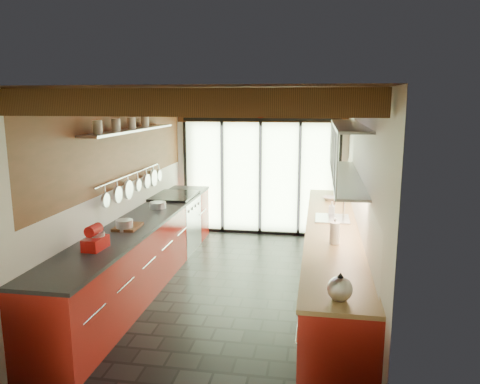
{
  "coord_description": "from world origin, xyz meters",
  "views": [
    {
      "loc": [
        1.07,
        -5.85,
        2.5
      ],
      "look_at": [
        0.01,
        0.4,
        1.25
      ],
      "focal_mm": 35.0,
      "sensor_mm": 36.0,
      "label": 1
    }
  ],
  "objects": [
    {
      "name": "cutting_board",
      "position": [
        -1.27,
        -0.5,
        0.94
      ],
      "size": [
        0.3,
        0.41,
        0.03
      ],
      "primitive_type": "cube",
      "rotation": [
        0.0,
        0.0,
        0.04
      ],
      "color": "brown",
      "rests_on": "left_counter"
    },
    {
      "name": "bowl",
      "position": [
        1.27,
        1.62,
        0.95
      ],
      "size": [
        0.3,
        0.3,
        0.06
      ],
      "primitive_type": "imported",
      "rotation": [
        0.0,
        0.0,
        -0.34
      ],
      "color": "silver",
      "rests_on": "right_counter"
    },
    {
      "name": "sink_assembly",
      "position": [
        1.29,
        0.4,
        0.96
      ],
      "size": [
        0.45,
        0.52,
        0.43
      ],
      "color": "silver",
      "rests_on": "right_counter"
    },
    {
      "name": "left_counter",
      "position": [
        -1.28,
        0.0,
        0.46
      ],
      "size": [
        0.68,
        5.0,
        0.92
      ],
      "color": "#A11D15",
      "rests_on": "ground"
    },
    {
      "name": "stand_mixer",
      "position": [
        -1.27,
        -1.35,
        1.03
      ],
      "size": [
        0.19,
        0.32,
        0.28
      ],
      "color": "red",
      "rests_on": "left_counter"
    },
    {
      "name": "kettle",
      "position": [
        1.27,
        -2.25,
        1.03
      ],
      "size": [
        0.23,
        0.27,
        0.24
      ],
      "color": "silver",
      "rests_on": "right_counter"
    },
    {
      "name": "pot_small",
      "position": [
        -1.27,
        0.62,
        0.97
      ],
      "size": [
        0.29,
        0.29,
        0.09
      ],
      "primitive_type": "cylinder",
      "rotation": [
        0.0,
        0.0,
        0.21
      ],
      "color": "silver",
      "rests_on": "left_counter"
    },
    {
      "name": "ground",
      "position": [
        0.0,
        0.0,
        0.0
      ],
      "size": [
        5.5,
        5.5,
        0.0
      ],
      "primitive_type": "plane",
      "color": "black",
      "rests_on": "ground"
    },
    {
      "name": "soap_bottle",
      "position": [
        1.27,
        0.64,
        1.02
      ],
      "size": [
        0.09,
        0.09,
        0.19
      ],
      "primitive_type": "imported",
      "rotation": [
        0.0,
        0.0,
        -0.05
      ],
      "color": "silver",
      "rests_on": "right_counter"
    },
    {
      "name": "glass_door",
      "position": [
        0.0,
        2.69,
        1.66
      ],
      "size": [
        2.95,
        0.1,
        2.9
      ],
      "color": "#C6EAAD",
      "rests_on": "ground"
    },
    {
      "name": "range_stove",
      "position": [
        -1.28,
        1.45,
        0.47
      ],
      "size": [
        0.66,
        0.9,
        0.97
      ],
      "color": "silver",
      "rests_on": "ground"
    },
    {
      "name": "ceiling_beams",
      "position": [
        -0.0,
        0.38,
        2.46
      ],
      "size": [
        3.14,
        5.06,
        4.9
      ],
      "color": "#593316",
      "rests_on": "ground"
    },
    {
      "name": "upper_cabinets_right",
      "position": [
        1.43,
        0.3,
        1.85
      ],
      "size": [
        0.34,
        3.0,
        3.0
      ],
      "color": "silver",
      "rests_on": "ground"
    },
    {
      "name": "right_counter",
      "position": [
        1.27,
        0.0,
        0.46
      ],
      "size": [
        0.68,
        5.0,
        0.92
      ],
      "color": "#A11D15",
      "rests_on": "ground"
    },
    {
      "name": "room_shell",
      "position": [
        0.0,
        0.0,
        1.65
      ],
      "size": [
        5.5,
        5.5,
        5.5
      ],
      "color": "silver",
      "rests_on": "ground"
    },
    {
      "name": "left_wall_fixtures",
      "position": [
        -1.47,
        0.29,
        1.78
      ],
      "size": [
        0.28,
        2.6,
        0.96
      ],
      "color": "silver",
      "rests_on": "ground"
    },
    {
      "name": "paper_towel",
      "position": [
        1.27,
        -0.74,
        1.04
      ],
      "size": [
        0.13,
        0.13,
        0.29
      ],
      "color": "white",
      "rests_on": "right_counter"
    },
    {
      "name": "pot_large",
      "position": [
        -1.27,
        -0.6,
        0.99
      ],
      "size": [
        0.25,
        0.25,
        0.13
      ],
      "primitive_type": "cylinder",
      "rotation": [
        0.0,
        0.0,
        0.23
      ],
      "color": "silver",
      "rests_on": "left_counter"
    }
  ]
}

